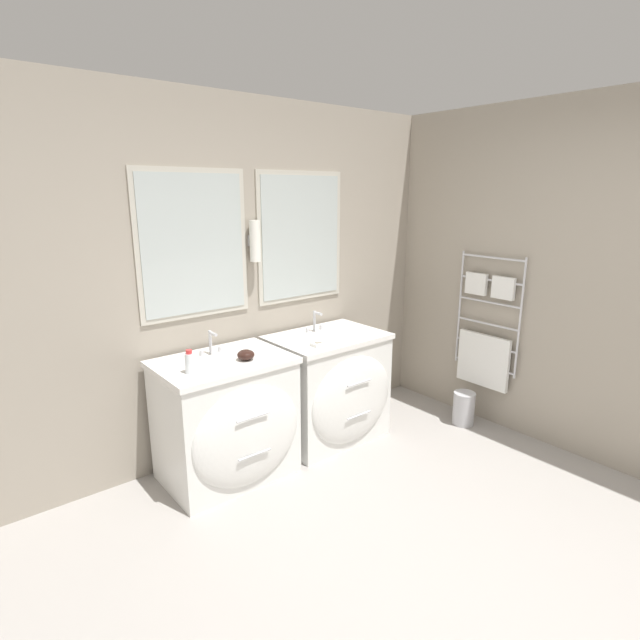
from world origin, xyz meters
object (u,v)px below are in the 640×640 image
object	(u,v)px
vanity_left	(228,419)
vanity_right	(331,387)
amenity_bowl	(246,355)
waste_bin	(464,408)
toiletry_bottle	(190,362)

from	to	relation	value
vanity_left	vanity_right	xyz separation A→B (m)	(0.92, 0.00, 0.00)
amenity_bowl	waste_bin	bearing A→B (deg)	-14.41
vanity_left	waste_bin	xyz separation A→B (m)	(1.95, -0.54, -0.29)
vanity_right	waste_bin	size ratio (longest dim) A/B	3.09
vanity_left	toiletry_bottle	bearing A→B (deg)	-167.34
toiletry_bottle	waste_bin	size ratio (longest dim) A/B	0.52
toiletry_bottle	waste_bin	distance (m)	2.41
toiletry_bottle	amenity_bowl	distance (m)	0.40
amenity_bowl	waste_bin	size ratio (longest dim) A/B	0.41
vanity_left	vanity_right	world-z (taller)	same
vanity_left	amenity_bowl	distance (m)	0.48
waste_bin	vanity_right	bearing A→B (deg)	152.58
vanity_left	waste_bin	size ratio (longest dim) A/B	3.09
vanity_right	toiletry_bottle	bearing A→B (deg)	-177.01
vanity_left	amenity_bowl	world-z (taller)	amenity_bowl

